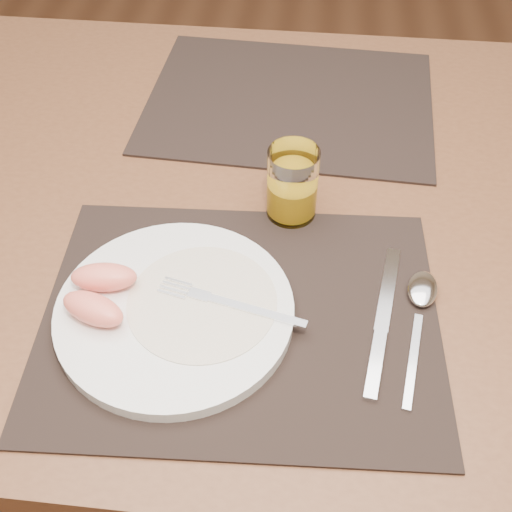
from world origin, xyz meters
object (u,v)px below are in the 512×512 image
Objects in this scene: knife at (381,331)px; juice_glass at (292,187)px; table at (269,235)px; fork at (219,301)px; placemat_near at (241,317)px; spoon at (421,299)px; placemat_far at (290,101)px; plate at (175,311)px.

juice_glass reaches higher than knife.
juice_glass reaches higher than table.
table is 0.24m from fork.
placemat_near is 0.19m from juice_glass.
knife is 1.14× the size of spoon.
knife is (0.18, -0.01, -0.02)m from fork.
juice_glass is at bearing 68.05° from fork.
table is 14.19× the size of juice_glass.
juice_glass is at bearing -51.85° from table.
placemat_far is 0.27m from juice_glass.
table is at bearing 137.40° from spoon.
spoon reaches higher than placemat_far.
juice_glass reaches higher than placemat_far.
juice_glass is at bearing -85.62° from placemat_far.
fork is 0.79× the size of knife.
knife is at bearing -2.13° from placemat_near.
juice_glass is (-0.16, 0.14, 0.04)m from spoon.
placemat_near is 0.21m from spoon.
juice_glass reaches higher than fork.
placemat_near is 1.67× the size of plate.
placemat_far is 4.56× the size of juice_glass.
plate is (-0.09, -0.23, 0.10)m from table.
placemat_near is at bearing -93.26° from placemat_far.
fork is at bearing 14.32° from plate.
plate reaches higher than placemat_far.
fork reaches higher than knife.
placemat_near is 2.59× the size of fork.
juice_glass is at bearing 75.87° from placemat_near.
placemat_near is 0.07m from plate.
fork reaches higher than spoon.
spoon reaches higher than placemat_near.
placemat_far is at bearing 106.64° from knife.
plate is at bearing -169.83° from spoon.
table is 0.14m from juice_glass.
spoon is (0.05, 0.05, 0.00)m from knife.
spoon reaches higher than table.
placemat_near is at bearing -12.10° from fork.
juice_glass is (0.02, -0.26, 0.05)m from placemat_far.
spoon is 0.21m from juice_glass.
placemat_near is 2.34× the size of spoon.
placemat_near is at bearing 177.87° from knife.
placemat_near is 4.56× the size of juice_glass.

